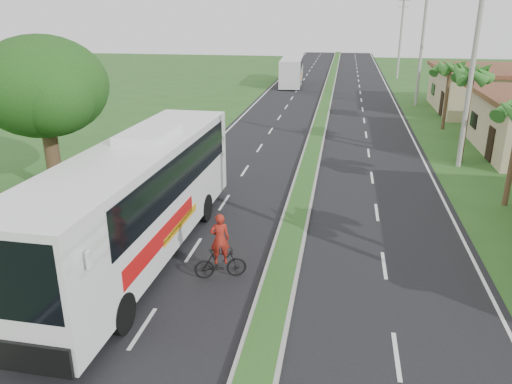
# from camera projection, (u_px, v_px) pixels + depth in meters

# --- Properties ---
(ground) EXTENTS (180.00, 180.00, 0.00)m
(ground) POSITION_uv_depth(u_px,v_px,m) (264.00, 342.00, 13.59)
(ground) COLOR #27541E
(ground) RESTS_ON ground
(road_asphalt) EXTENTS (14.00, 160.00, 0.02)m
(road_asphalt) POSITION_uv_depth(u_px,v_px,m) (313.00, 151.00, 32.09)
(road_asphalt) COLOR black
(road_asphalt) RESTS_ON ground
(median_strip) EXTENTS (1.20, 160.00, 0.18)m
(median_strip) POSITION_uv_depth(u_px,v_px,m) (313.00, 149.00, 32.06)
(median_strip) COLOR gray
(median_strip) RESTS_ON ground
(lane_edge_left) EXTENTS (0.12, 160.00, 0.01)m
(lane_edge_left) POSITION_uv_depth(u_px,v_px,m) (212.00, 146.00, 33.18)
(lane_edge_left) COLOR silver
(lane_edge_left) RESTS_ON ground
(lane_edge_right) EXTENTS (0.12, 160.00, 0.01)m
(lane_edge_right) POSITION_uv_depth(u_px,v_px,m) (421.00, 156.00, 31.01)
(lane_edge_right) COLOR silver
(lane_edge_right) RESTS_ON ground
(shop_far) EXTENTS (8.60, 11.60, 3.82)m
(shop_far) POSITION_uv_depth(u_px,v_px,m) (485.00, 90.00, 43.96)
(shop_far) COLOR tan
(shop_far) RESTS_ON ground
(palm_verge_c) EXTENTS (2.40, 2.40, 5.85)m
(palm_verge_c) POSITION_uv_depth(u_px,v_px,m) (473.00, 74.00, 27.98)
(palm_verge_c) COLOR #473321
(palm_verge_c) RESTS_ON ground
(palm_verge_d) EXTENTS (2.40, 2.40, 5.25)m
(palm_verge_d) POSITION_uv_depth(u_px,v_px,m) (450.00, 68.00, 36.43)
(palm_verge_d) COLOR #473321
(palm_verge_d) RESTS_ON ground
(shade_tree) EXTENTS (6.30, 6.00, 7.54)m
(shade_tree) POSITION_uv_depth(u_px,v_px,m) (41.00, 90.00, 23.10)
(shade_tree) COLOR #473321
(shade_tree) RESTS_ON ground
(utility_pole_b) EXTENTS (3.20, 0.28, 12.00)m
(utility_pole_b) POSITION_uv_depth(u_px,v_px,m) (474.00, 55.00, 26.72)
(utility_pole_b) COLOR gray
(utility_pole_b) RESTS_ON ground
(utility_pole_c) EXTENTS (1.60, 0.28, 11.00)m
(utility_pole_c) POSITION_uv_depth(u_px,v_px,m) (422.00, 43.00, 45.42)
(utility_pole_c) COLOR gray
(utility_pole_c) RESTS_ON ground
(utility_pole_d) EXTENTS (1.60, 0.28, 10.50)m
(utility_pole_d) POSITION_uv_depth(u_px,v_px,m) (401.00, 36.00, 64.01)
(utility_pole_d) COLOR gray
(utility_pole_d) RESTS_ON ground
(coach_bus_main) EXTENTS (3.17, 13.80, 4.44)m
(coach_bus_main) POSITION_uv_depth(u_px,v_px,m) (138.00, 194.00, 17.51)
(coach_bus_main) COLOR white
(coach_bus_main) RESTS_ON ground
(coach_bus_far) EXTENTS (2.95, 11.00, 3.17)m
(coach_bus_far) POSITION_uv_depth(u_px,v_px,m) (292.00, 69.00, 60.24)
(coach_bus_far) COLOR silver
(coach_bus_far) RESTS_ON ground
(motorcyclist) EXTENTS (1.82, 1.03, 2.32)m
(motorcyclist) POSITION_uv_depth(u_px,v_px,m) (220.00, 255.00, 16.59)
(motorcyclist) COLOR black
(motorcyclist) RESTS_ON ground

